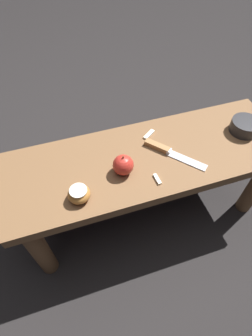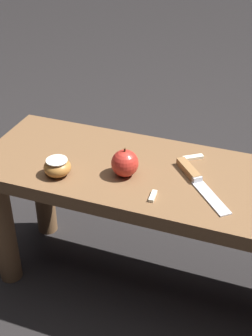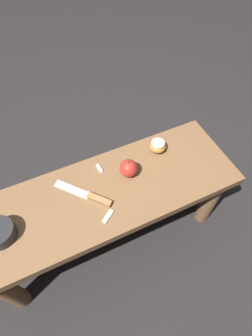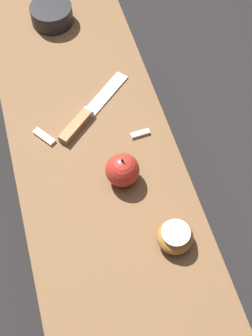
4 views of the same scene
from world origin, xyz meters
The scene contains 7 objects.
ground_plane centered at (0.00, 0.00, 0.00)m, with size 8.00×8.00×0.00m, color black.
wooden_bench centered at (0.00, 0.00, 0.34)m, with size 1.10×0.37×0.43m.
knife centered at (-0.06, 0.00, 0.44)m, with size 0.18×0.21×0.02m.
apple_whole centered at (0.12, 0.04, 0.47)m, with size 0.07×0.07×0.08m.
apple_cut centered at (0.29, 0.10, 0.46)m, with size 0.07×0.07×0.05m.
apple_slice_near_knife centered at (-0.03, -0.10, 0.44)m, with size 0.06×0.05×0.01m.
apple_slice_center centered at (0.02, 0.11, 0.44)m, with size 0.02×0.05×0.01m.
Camera 2 is at (-0.24, 1.02, 1.14)m, focal length 50.00 mm.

